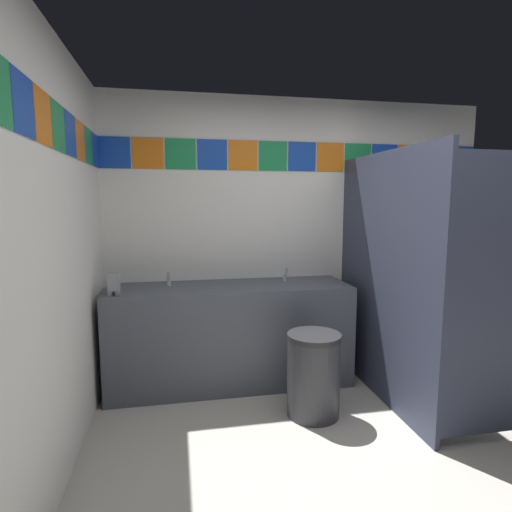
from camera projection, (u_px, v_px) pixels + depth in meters
ground_plane at (388, 479)px, 2.37m from camera, size 7.95×7.95×0.00m
wall_back at (299, 235)px, 3.96m from camera, size 3.62×0.09×2.54m
wall_side at (24, 272)px, 1.85m from camera, size 0.09×3.53×2.54m
vanity_counter at (230, 333)px, 3.60m from camera, size 2.07×0.61×0.87m
faucet_left at (169, 280)px, 3.52m from camera, size 0.04×0.10×0.14m
faucet_right at (285, 276)px, 3.72m from camera, size 0.04×0.10×0.14m
soap_dispenser at (114, 285)px, 3.17m from camera, size 0.09×0.09×0.16m
stall_divider at (420, 283)px, 3.05m from camera, size 0.92×1.57×1.98m
toilet at (411, 343)px, 3.76m from camera, size 0.39×0.49×0.74m
trash_bin at (313, 374)px, 3.06m from camera, size 0.40×0.40×0.63m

